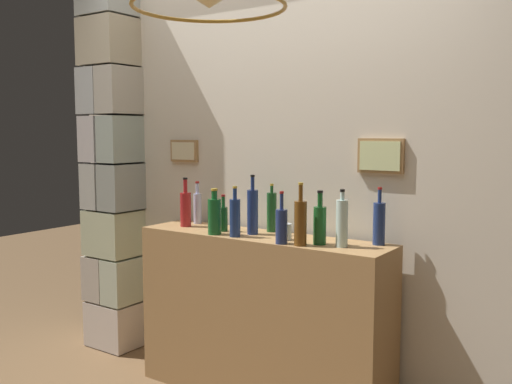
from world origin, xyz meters
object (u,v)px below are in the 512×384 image
(liquor_bottle_mezcal, at_px, (342,223))
(liquor_bottle_rum, at_px, (272,212))
(liquor_bottle_whiskey, at_px, (379,223))
(liquor_bottle_amaro, at_px, (186,208))
(liquor_bottle_brandy, at_px, (198,207))
(liquor_bottle_bourbon, at_px, (300,222))
(liquor_bottle_vermouth, at_px, (235,217))
(liquor_bottle_rye, at_px, (282,225))
(liquor_bottle_vodka, at_px, (215,215))
(liquor_bottle_tequila, at_px, (223,218))
(liquor_bottle_port, at_px, (320,224))
(liquor_bottle_gin, at_px, (253,211))
(glass_tumbler_rocks, at_px, (285,232))

(liquor_bottle_mezcal, relative_size, liquor_bottle_rum, 1.04)
(liquor_bottle_mezcal, height_order, liquor_bottle_rum, liquor_bottle_mezcal)
(liquor_bottle_whiskey, distance_m, liquor_bottle_amaro, 1.21)
(liquor_bottle_brandy, bearing_deg, liquor_bottle_bourbon, -15.22)
(liquor_bottle_vermouth, distance_m, liquor_bottle_amaro, 0.47)
(liquor_bottle_rye, bearing_deg, liquor_bottle_mezcal, 19.15)
(liquor_bottle_mezcal, xyz_separation_m, liquor_bottle_vodka, (-0.75, -0.08, -0.02))
(liquor_bottle_vermouth, height_order, liquor_bottle_tequila, liquor_bottle_vermouth)
(liquor_bottle_vermouth, distance_m, liquor_bottle_mezcal, 0.62)
(liquor_bottle_port, distance_m, liquor_bottle_brandy, 0.97)
(liquor_bottle_whiskey, relative_size, liquor_bottle_gin, 0.88)
(glass_tumbler_rocks, bearing_deg, liquor_bottle_rye, -68.76)
(liquor_bottle_vermouth, distance_m, liquor_bottle_port, 0.50)
(liquor_bottle_port, height_order, liquor_bottle_rum, liquor_bottle_rum)
(liquor_bottle_vodka, bearing_deg, glass_tumbler_rocks, 11.60)
(liquor_bottle_vermouth, height_order, liquor_bottle_bourbon, liquor_bottle_bourbon)
(liquor_bottle_tequila, bearing_deg, liquor_bottle_vodka, -78.95)
(liquor_bottle_whiskey, distance_m, glass_tumbler_rocks, 0.50)
(liquor_bottle_tequila, relative_size, liquor_bottle_vodka, 0.83)
(liquor_bottle_gin, xyz_separation_m, glass_tumbler_rocks, (0.24, -0.04, -0.09))
(liquor_bottle_amaro, height_order, liquor_bottle_rum, liquor_bottle_amaro)
(liquor_bottle_bourbon, bearing_deg, liquor_bottle_brandy, 164.78)
(liquor_bottle_mezcal, bearing_deg, liquor_bottle_gin, 175.91)
(liquor_bottle_vermouth, relative_size, glass_tumbler_rocks, 3.19)
(liquor_bottle_gin, bearing_deg, liquor_bottle_rye, -26.88)
(liquor_bottle_rye, distance_m, glass_tumbler_rocks, 0.12)
(liquor_bottle_brandy, height_order, liquor_bottle_vodka, liquor_bottle_brandy)
(liquor_bottle_mezcal, xyz_separation_m, liquor_bottle_brandy, (-1.09, 0.16, -0.02))
(glass_tumbler_rocks, bearing_deg, liquor_bottle_tequila, 176.99)
(liquor_bottle_tequila, distance_m, liquor_bottle_rye, 0.50)
(liquor_bottle_whiskey, bearing_deg, liquor_bottle_amaro, -173.75)
(liquor_bottle_rum, bearing_deg, liquor_bottle_whiskey, -0.93)
(liquor_bottle_mezcal, height_order, liquor_bottle_vodka, liquor_bottle_mezcal)
(liquor_bottle_gin, bearing_deg, liquor_bottle_mezcal, -4.09)
(liquor_bottle_vodka, distance_m, liquor_bottle_gin, 0.22)
(liquor_bottle_gin, bearing_deg, liquor_bottle_brandy, 167.23)
(liquor_bottle_port, bearing_deg, liquor_bottle_amaro, 178.10)
(liquor_bottle_port, bearing_deg, liquor_bottle_mezcal, 0.78)
(liquor_bottle_rye, bearing_deg, liquor_bottle_brandy, 161.88)
(liquor_bottle_mezcal, relative_size, glass_tumbler_rocks, 3.32)
(liquor_bottle_brandy, relative_size, liquor_bottle_bourbon, 0.83)
(liquor_bottle_rye, relative_size, liquor_bottle_bourbon, 0.85)
(liquor_bottle_vermouth, relative_size, liquor_bottle_mezcal, 0.96)
(liquor_bottle_bourbon, bearing_deg, liquor_bottle_mezcal, 24.58)
(liquor_bottle_bourbon, bearing_deg, liquor_bottle_tequila, 169.18)
(liquor_bottle_amaro, xyz_separation_m, liquor_bottle_rye, (0.78, -0.13, -0.02))
(liquor_bottle_vermouth, xyz_separation_m, liquor_bottle_amaro, (-0.46, 0.11, 0.00))
(liquor_bottle_port, distance_m, liquor_bottle_tequila, 0.65)
(liquor_bottle_whiskey, distance_m, liquor_bottle_gin, 0.72)
(liquor_bottle_vermouth, relative_size, liquor_bottle_port, 1.01)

